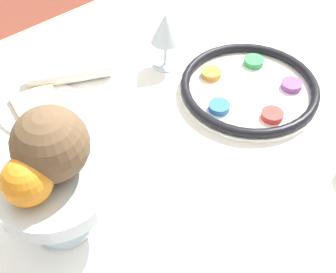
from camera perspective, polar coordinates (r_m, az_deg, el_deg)
name	(u,v)px	position (r m, az deg, el deg)	size (l,w,h in m)	color
dining_table	(176,219)	(1.27, 0.94, -10.03)	(1.32, 1.01, 0.74)	white
seder_plate	(249,88)	(1.05, 9.88, 5.84)	(0.30, 0.30, 0.03)	white
wine_glass	(165,30)	(1.06, -0.34, 12.86)	(0.07, 0.07, 0.14)	silver
fruit_stand	(55,191)	(0.76, -13.65, -6.45)	(0.19, 0.19, 0.12)	silver
orange_fruit	(27,181)	(0.70, -16.84, -5.19)	(0.08, 0.08, 0.08)	orange
coconut	(50,144)	(0.71, -14.15, -0.93)	(0.12, 0.12, 0.12)	brown
bread_plate	(38,107)	(1.04, -15.52, 3.54)	(0.17, 0.17, 0.02)	silver
napkin_roll	(69,74)	(1.08, -11.93, 7.52)	(0.19, 0.12, 0.04)	white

